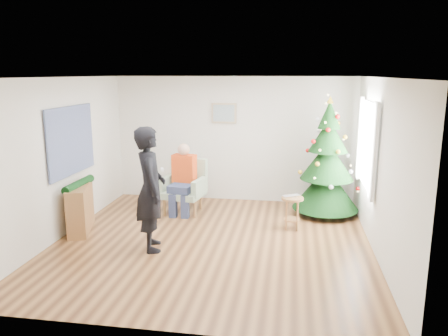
% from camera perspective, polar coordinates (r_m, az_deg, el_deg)
% --- Properties ---
extents(floor, '(5.00, 5.00, 0.00)m').
position_cam_1_polar(floor, '(7.11, -1.58, -9.70)').
color(floor, brown).
rests_on(floor, ground).
extents(ceiling, '(5.00, 5.00, 0.00)m').
position_cam_1_polar(ceiling, '(6.59, -1.72, 11.75)').
color(ceiling, white).
rests_on(ceiling, wall_back).
extents(wall_back, '(5.00, 0.00, 5.00)m').
position_cam_1_polar(wall_back, '(9.16, 1.26, 3.75)').
color(wall_back, silver).
rests_on(wall_back, floor).
extents(wall_front, '(5.00, 0.00, 5.00)m').
position_cam_1_polar(wall_front, '(4.38, -7.74, -5.96)').
color(wall_front, silver).
rests_on(wall_front, floor).
extents(wall_left, '(0.00, 5.00, 5.00)m').
position_cam_1_polar(wall_left, '(7.60, -20.52, 1.18)').
color(wall_left, silver).
rests_on(wall_left, floor).
extents(wall_right, '(0.00, 5.00, 5.00)m').
position_cam_1_polar(wall_right, '(6.74, 19.74, -0.10)').
color(wall_right, silver).
rests_on(wall_right, floor).
extents(window_panel, '(0.04, 1.30, 1.40)m').
position_cam_1_polar(window_panel, '(7.67, 18.29, 2.96)').
color(window_panel, white).
rests_on(window_panel, wall_right).
extents(curtains, '(0.05, 1.75, 1.50)m').
position_cam_1_polar(curtains, '(7.66, 18.07, 2.97)').
color(curtains, white).
rests_on(curtains, wall_right).
extents(christmas_tree, '(1.25, 1.25, 2.25)m').
position_cam_1_polar(christmas_tree, '(8.43, 13.32, 0.71)').
color(christmas_tree, '#3F2816').
rests_on(christmas_tree, floor).
extents(stool, '(0.38, 0.38, 0.57)m').
position_cam_1_polar(stool, '(7.70, 8.87, -5.79)').
color(stool, brown).
rests_on(stool, floor).
extents(laptop, '(0.37, 0.33, 0.02)m').
position_cam_1_polar(laptop, '(7.61, 8.94, -3.71)').
color(laptop, silver).
rests_on(laptop, stool).
extents(armchair, '(0.90, 0.85, 1.03)m').
position_cam_1_polar(armchair, '(8.54, -5.20, -3.24)').
color(armchair, '#8DA786').
rests_on(armchair, floor).
extents(seated_person, '(0.50, 0.68, 1.34)m').
position_cam_1_polar(seated_person, '(8.41, -5.42, -1.29)').
color(seated_person, navy).
rests_on(seated_person, armchair).
extents(standing_man, '(0.68, 0.81, 1.90)m').
position_cam_1_polar(standing_man, '(6.68, -9.58, -2.73)').
color(standing_man, black).
rests_on(standing_man, floor).
extents(game_controller, '(0.08, 0.13, 0.04)m').
position_cam_1_polar(game_controller, '(6.52, -8.07, -0.19)').
color(game_controller, white).
rests_on(game_controller, standing_man).
extents(console, '(0.59, 1.04, 0.80)m').
position_cam_1_polar(console, '(7.89, -18.25, -4.99)').
color(console, brown).
rests_on(console, floor).
extents(garland, '(0.14, 0.90, 0.14)m').
position_cam_1_polar(garland, '(7.78, -18.46, -2.04)').
color(garland, black).
rests_on(garland, console).
extents(tapestry, '(0.03, 1.50, 1.15)m').
position_cam_1_polar(tapestry, '(7.79, -19.33, 3.40)').
color(tapestry, black).
rests_on(tapestry, wall_left).
extents(framed_picture, '(0.52, 0.05, 0.42)m').
position_cam_1_polar(framed_picture, '(9.09, -0.02, 7.18)').
color(framed_picture, tan).
rests_on(framed_picture, wall_back).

